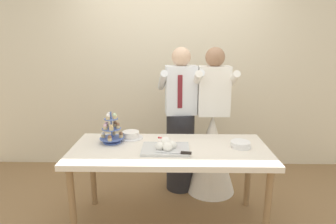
# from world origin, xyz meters

# --- Properties ---
(ground_plane) EXTENTS (8.00, 8.00, 0.00)m
(ground_plane) POSITION_xyz_m (0.00, 0.00, 0.00)
(ground_plane) COLOR olive
(rear_wall) EXTENTS (5.20, 0.10, 2.90)m
(rear_wall) POSITION_xyz_m (0.00, 1.44, 1.45)
(rear_wall) COLOR beige
(rear_wall) RESTS_ON ground_plane
(dessert_table) EXTENTS (1.80, 0.80, 0.78)m
(dessert_table) POSITION_xyz_m (0.00, 0.00, 0.70)
(dessert_table) COLOR silver
(dessert_table) RESTS_ON ground_plane
(cupcake_stand) EXTENTS (0.23, 0.23, 0.31)m
(cupcake_stand) POSITION_xyz_m (-0.56, 0.13, 0.89)
(cupcake_stand) COLOR #4C66B2
(cupcake_stand) RESTS_ON dessert_table
(main_cake_tray) EXTENTS (0.43, 0.31, 0.13)m
(main_cake_tray) POSITION_xyz_m (-0.04, -0.06, 0.81)
(main_cake_tray) COLOR silver
(main_cake_tray) RESTS_ON dessert_table
(plate_stack) EXTENTS (0.19, 0.19, 0.05)m
(plate_stack) POSITION_xyz_m (0.65, 0.03, 0.80)
(plate_stack) COLOR white
(plate_stack) RESTS_ON dessert_table
(round_cake) EXTENTS (0.24, 0.24, 0.07)m
(round_cake) POSITION_xyz_m (-0.39, 0.26, 0.81)
(round_cake) COLOR white
(round_cake) RESTS_ON dessert_table
(person_groom) EXTENTS (0.51, 0.54, 1.66)m
(person_groom) POSITION_xyz_m (0.11, 0.69, 0.75)
(person_groom) COLOR #232328
(person_groom) RESTS_ON ground_plane
(person_bride) EXTENTS (0.56, 0.56, 1.66)m
(person_bride) POSITION_xyz_m (0.47, 0.64, 0.58)
(person_bride) COLOR white
(person_bride) RESTS_ON ground_plane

